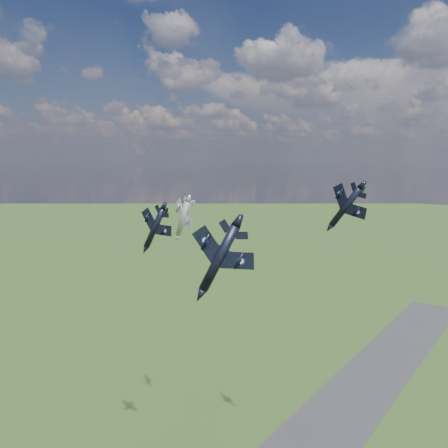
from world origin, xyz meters
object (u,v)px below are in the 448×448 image
Objects in this scene: jet_right_navy at (219,258)px; jet_high_navy at (346,207)px; jet_lead_navy at (155,228)px; jet_left_silver at (183,218)px.

jet_high_navy is at bearing 70.65° from jet_right_navy.
jet_lead_navy is 1.00× the size of jet_right_navy.
jet_high_navy reaches higher than jet_right_navy.
jet_left_silver is (-42.49, 39.01, -2.42)m from jet_right_navy.
jet_right_navy is at bearing -37.48° from jet_lead_navy.
jet_lead_navy is 38.84m from jet_right_navy.
jet_left_silver is (-9.42, 18.71, -0.68)m from jet_lead_navy.
jet_lead_navy is at bearing 126.41° from jet_right_navy.
jet_high_navy is (-2.15, 45.70, 2.56)m from jet_right_navy.
jet_high_navy is at bearing 30.19° from jet_left_silver.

